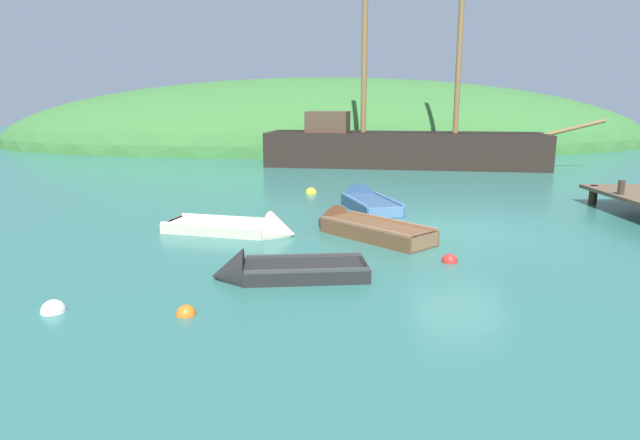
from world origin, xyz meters
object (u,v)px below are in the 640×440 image
(rowboat_portside, at_px, (365,204))
(rowboat_outer_right, at_px, (277,274))
(buoy_white, at_px, (54,312))
(buoy_orange, at_px, (186,315))
(buoy_yellow, at_px, (311,193))
(sailing_ship, at_px, (401,153))
(buoy_red, at_px, (449,262))
(rowboat_outer_left, at_px, (360,230))
(rowboat_far, at_px, (243,231))

(rowboat_portside, distance_m, rowboat_outer_right, 8.01)
(buoy_white, height_order, buoy_orange, buoy_white)
(rowboat_outer_right, relative_size, buoy_yellow, 7.38)
(rowboat_portside, bearing_deg, buoy_white, 132.35)
(sailing_ship, relative_size, buoy_red, 46.87)
(rowboat_outer_right, bearing_deg, sailing_ship, -110.27)
(sailing_ship, relative_size, rowboat_outer_right, 5.37)
(rowboat_portside, xyz_separation_m, buoy_white, (-6.46, -9.30, -0.12))
(sailing_ship, xyz_separation_m, buoy_white, (-9.67, -20.79, -0.70))
(rowboat_outer_left, distance_m, rowboat_far, 3.19)
(sailing_ship, bearing_deg, rowboat_outer_right, -96.50)
(rowboat_portside, height_order, buoy_white, rowboat_portside)
(sailing_ship, relative_size, buoy_yellow, 39.68)
(rowboat_outer_right, height_order, buoy_red, rowboat_outer_right)
(buoy_yellow, distance_m, buoy_orange, 12.66)
(sailing_ship, height_order, rowboat_outer_right, sailing_ship)
(buoy_orange, bearing_deg, rowboat_portside, 66.49)
(rowboat_portside, height_order, rowboat_far, rowboat_portside)
(sailing_ship, relative_size, rowboat_portside, 4.88)
(buoy_yellow, relative_size, buoy_red, 1.18)
(buoy_yellow, bearing_deg, rowboat_outer_left, -79.89)
(rowboat_outer_right, distance_m, rowboat_far, 4.05)
(buoy_yellow, xyz_separation_m, buoy_red, (2.97, -9.45, 0.00))
(rowboat_portside, height_order, buoy_orange, rowboat_portside)
(buoy_red, xyz_separation_m, buoy_orange, (-5.32, -2.99, 0.00))
(sailing_ship, height_order, rowboat_portside, sailing_ship)
(rowboat_far, height_order, buoy_red, rowboat_far)
(rowboat_far, bearing_deg, buoy_white, -98.67)
(rowboat_far, bearing_deg, sailing_ship, 82.34)
(buoy_orange, bearing_deg, sailing_ship, 70.73)
(rowboat_portside, height_order, buoy_yellow, rowboat_portside)
(sailing_ship, bearing_deg, buoy_white, -104.30)
(buoy_white, xyz_separation_m, buoy_red, (7.65, 2.78, 0.00))
(rowboat_portside, distance_m, rowboat_outer_left, 3.92)
(rowboat_outer_right, relative_size, buoy_orange, 9.34)
(buoy_yellow, xyz_separation_m, buoy_white, (-4.68, -12.23, 0.00))
(rowboat_outer_left, bearing_deg, rowboat_far, 45.47)
(rowboat_outer_left, xyz_separation_m, buoy_white, (-5.90, -5.42, -0.14))
(rowboat_far, xyz_separation_m, buoy_yellow, (1.97, 6.58, -0.08))
(buoy_white, bearing_deg, rowboat_outer_right, 24.71)
(sailing_ship, xyz_separation_m, buoy_red, (-2.02, -18.01, -0.70))
(rowboat_portside, relative_size, buoy_white, 8.31)
(buoy_white, bearing_deg, buoy_orange, -5.11)
(sailing_ship, relative_size, rowboat_far, 4.51)
(rowboat_far, relative_size, buoy_orange, 11.13)
(sailing_ship, relative_size, rowboat_outer_left, 4.72)
(sailing_ship, bearing_deg, rowboat_outer_left, -93.15)
(sailing_ship, distance_m, buoy_orange, 22.26)
(rowboat_portside, bearing_deg, rowboat_outer_left, 158.84)
(buoy_white, xyz_separation_m, buoy_orange, (2.33, -0.21, 0.00))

